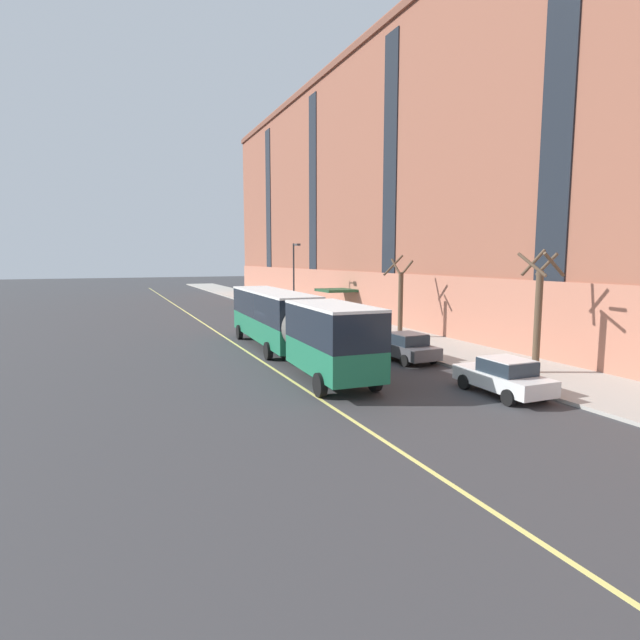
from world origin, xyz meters
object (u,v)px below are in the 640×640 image
at_px(city_bus, 289,321).
at_px(street_lamp, 295,271).
at_px(fire_hydrant, 382,336).
at_px(street_tree_near_corner, 538,310).
at_px(street_tree_mid_block, 400,298).
at_px(parked_car_navy_6, 270,307).
at_px(parked_car_green_0, 249,301).
at_px(parked_car_black_5, 352,331).
at_px(parked_car_darkgray_1, 405,347).
at_px(parked_car_white_2, 504,377).
at_px(parked_car_black_3, 298,315).

relative_size(city_bus, street_lamp, 2.76).
bearing_deg(fire_hydrant, street_lamp, 89.66).
height_order(street_tree_near_corner, street_tree_mid_block, street_tree_near_corner).
bearing_deg(parked_car_navy_6, fire_hydrant, -84.86).
bearing_deg(city_bus, parked_car_green_0, 79.01).
height_order(city_bus, street_lamp, street_lamp).
distance_m(city_bus, parked_car_navy_6, 21.77).
height_order(street_tree_near_corner, fire_hydrant, street_tree_near_corner).
bearing_deg(parked_car_black_5, parked_car_darkgray_1, -89.67).
relative_size(parked_car_black_5, street_lamp, 0.67).
bearing_deg(street_lamp, fire_hydrant, -90.34).
distance_m(parked_car_darkgray_1, street_tree_near_corner, 7.06).
xyz_separation_m(street_tree_near_corner, street_lamp, (-2.09, 27.59, 1.20)).
bearing_deg(parked_car_navy_6, parked_car_green_0, 89.40).
relative_size(parked_car_white_2, street_lamp, 0.62).
relative_size(city_bus, street_tree_mid_block, 3.33).
distance_m(parked_car_green_0, parked_car_navy_6, 8.11).
bearing_deg(street_tree_near_corner, street_tree_mid_block, 89.99).
bearing_deg(city_bus, street_tree_near_corner, -42.60).
relative_size(parked_car_green_0, street_tree_near_corner, 0.75).
distance_m(parked_car_green_0, fire_hydrant, 27.11).
bearing_deg(fire_hydrant, parked_car_navy_6, 95.14).
relative_size(city_bus, fire_hydrant, 26.45).
xyz_separation_m(street_tree_mid_block, fire_hydrant, (-2.19, -1.37, -2.40)).
bearing_deg(parked_car_black_5, parked_car_white_2, -90.36).
height_order(city_bus, parked_car_navy_6, city_bus).
distance_m(parked_car_black_5, street_tree_near_corner, 12.63).
bearing_deg(parked_car_green_0, street_lamp, -80.45).
distance_m(parked_car_black_5, street_lamp, 16.33).
bearing_deg(parked_car_green_0, parked_car_white_2, -90.26).
height_order(parked_car_black_5, street_lamp, street_lamp).
bearing_deg(parked_car_green_0, city_bus, -100.99).
relative_size(parked_car_green_0, fire_hydrant, 6.15).
height_order(parked_car_green_0, parked_car_navy_6, same).
bearing_deg(parked_car_darkgray_1, street_lamp, 85.41).
xyz_separation_m(street_tree_near_corner, fire_hydrant, (-2.19, 10.75, -2.68)).
bearing_deg(city_bus, street_tree_mid_block, 19.88).
relative_size(parked_car_black_3, parked_car_navy_6, 1.00).
bearing_deg(parked_car_black_5, city_bus, -151.08).
xyz_separation_m(parked_car_black_5, street_tree_mid_block, (3.90, 0.35, 2.11)).
height_order(parked_car_green_0, parked_car_white_2, same).
relative_size(city_bus, parked_car_white_2, 4.45).
xyz_separation_m(parked_car_black_5, street_tree_near_corner, (3.90, -11.77, 2.39)).
relative_size(street_lamp, fire_hydrant, 9.58).
height_order(parked_car_black_5, street_tree_mid_block, street_tree_mid_block).
distance_m(parked_car_black_3, fire_hydrant, 11.59).
height_order(parked_car_green_0, fire_hydrant, parked_car_green_0).
bearing_deg(parked_car_navy_6, parked_car_white_2, -90.18).
relative_size(parked_car_green_0, parked_car_white_2, 1.03).
xyz_separation_m(city_bus, parked_car_black_3, (5.65, 13.53, -1.31)).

